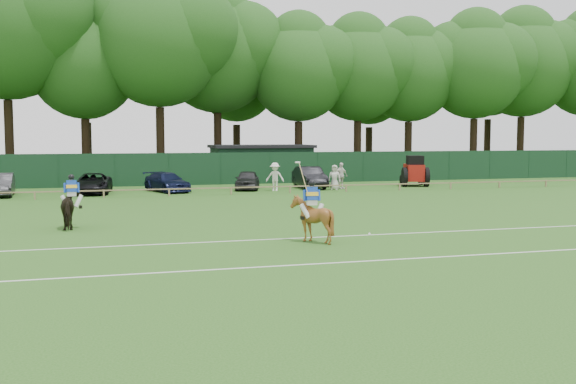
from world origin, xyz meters
name	(u,v)px	position (x,y,z in m)	size (l,w,h in m)	color
ground	(297,234)	(0.00, 0.00, 0.00)	(160.00, 160.00, 0.00)	#1E4C14
horse_dark	(72,208)	(-8.47, 4.16, 0.85)	(0.92, 2.01, 1.70)	black
horse_chestnut	(312,219)	(-0.05, -1.99, 0.85)	(1.37, 1.54, 1.70)	brown
sedan_grey	(0,185)	(-13.26, 20.93, 0.72)	(1.53, 4.40, 1.45)	#2B2B2D
suv_black	(93,184)	(-7.65, 21.18, 0.67)	(2.23, 4.84, 1.35)	black
sedan_navy	(167,182)	(-2.76, 21.43, 0.65)	(1.83, 4.51, 1.31)	#111838
hatch_grey	(247,180)	(2.90, 21.62, 0.68)	(1.61, 4.01, 1.37)	#29292B
estate_black	(310,177)	(7.60, 21.78, 0.78)	(1.65, 4.73, 1.56)	black
spectator_left	(275,177)	(4.51, 20.04, 0.98)	(1.26, 0.73, 1.96)	silver
spectator_mid	(341,176)	(9.48, 20.30, 0.95)	(1.12, 0.46, 1.90)	silver
spectator_right	(334,177)	(8.76, 19.67, 0.88)	(0.86, 0.56, 1.77)	beige
rider_dark	(72,190)	(-8.47, 4.15, 1.60)	(0.94, 0.40, 1.41)	silver
rider_chestnut	(312,198)	(-0.06, -2.00, 1.61)	(0.93, 0.64, 2.05)	silver
polo_ball	(369,234)	(2.64, -0.96, 0.04)	(0.09, 0.09, 0.09)	silver
pitch_lines	(327,249)	(0.00, -3.50, 0.01)	(60.00, 5.10, 0.01)	silver
pitch_rail	(216,188)	(0.00, 18.00, 0.45)	(62.10, 0.10, 0.50)	#997F5B
perimeter_fence	(195,169)	(0.00, 27.00, 1.25)	(92.08, 0.08, 2.50)	#14351E
utility_shed	(261,163)	(6.00, 30.00, 1.54)	(8.40, 4.40, 3.04)	#14331E
tree_row	(205,178)	(2.00, 35.00, 0.00)	(96.00, 12.00, 21.00)	#26561C
tractor	(414,172)	(15.80, 21.36, 1.10)	(2.54, 3.16, 2.32)	#9D150E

